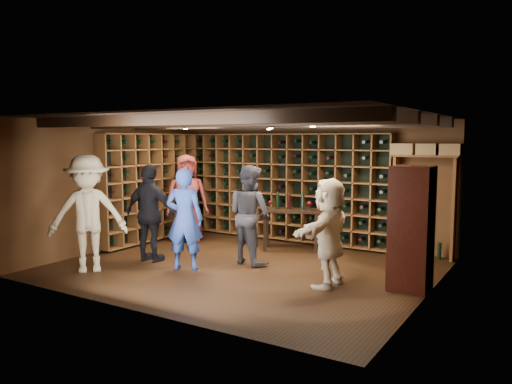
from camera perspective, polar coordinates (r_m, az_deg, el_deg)
The scene contains 13 objects.
ground at distance 8.50m, azimuth -1.49°, elevation -8.59°, with size 6.00×6.00×0.00m, color black.
room_shell at distance 8.27m, azimuth -1.34°, elevation 7.93°, with size 6.00×6.00×6.00m.
wine_rack_back at distance 10.54m, azimuth 3.01°, elevation 0.63°, with size 4.65×0.30×2.20m.
wine_rack_left at distance 10.68m, azimuth -11.88°, elevation 0.58°, with size 0.30×2.65×2.20m.
crate_shelf at distance 9.46m, azimuth 18.81°, elevation 2.22°, with size 1.20×0.32×2.07m.
display_cabinet at distance 7.42m, azimuth 17.28°, elevation -4.27°, with size 0.55×0.50×1.75m.
man_blue_shirt at distance 8.29m, azimuth -8.16°, elevation -3.08°, with size 0.61×0.40×1.69m, color navy.
man_grey_suit at distance 8.60m, azimuth -0.72°, elevation -2.58°, with size 0.83×0.65×1.71m, color black.
guest_red_floral at distance 10.53m, azimuth -7.93°, elevation -0.71°, with size 0.90×0.58×1.83m, color maroon.
guest_woman_black at distance 8.92m, azimuth -11.97°, elevation -2.39°, with size 1.01×0.42×1.72m, color black.
guest_khaki at distance 8.51m, azimuth -18.66°, elevation -2.36°, with size 1.23×0.71×1.90m, color gray.
guest_beige at distance 7.37m, azimuth 8.33°, elevation -4.57°, with size 1.48×0.47×1.60m, color tan.
tasting_table at distance 9.67m, azimuth 4.00°, elevation -2.48°, with size 1.18×0.91×1.08m.
Camera 1 is at (4.49, -6.89, 2.16)m, focal length 35.00 mm.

